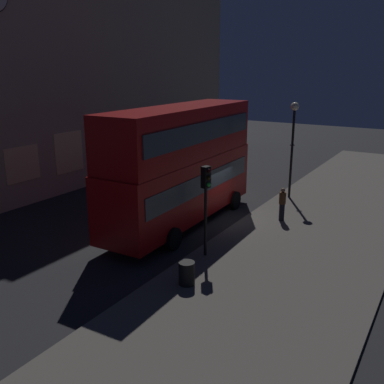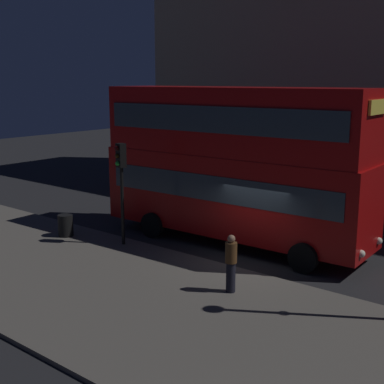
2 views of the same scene
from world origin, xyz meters
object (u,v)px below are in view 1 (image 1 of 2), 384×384
Objects in this scene: double_decker_bus at (181,161)px; traffic_light_far_side at (219,133)px; street_lamp at (293,131)px; traffic_light_near_kerb at (206,192)px; pedestrian at (282,204)px; litter_bin at (187,273)px.

traffic_light_far_side is at bearing 16.71° from double_decker_bus.
street_lamp is (-3.44, -6.50, 1.00)m from traffic_light_far_side.
traffic_light_near_kerb is at bearing 179.15° from street_lamp.
pedestrian is 2.01× the size of litter_bin.
street_lamp is 6.60× the size of litter_bin.
traffic_light_far_side is 17.20m from litter_bin.
traffic_light_far_side is (10.29, 3.43, -0.19)m from double_decker_bus.
double_decker_bus is 5.41m from pedestrian.
double_decker_bus is 6.26× the size of pedestrian.
street_lamp is 3.28× the size of pedestrian.
litter_bin is at bearing 135.05° from pedestrian.
double_decker_bus reaches higher than street_lamp.
traffic_light_far_side is (13.07, 6.36, 0.20)m from traffic_light_near_kerb.
street_lamp is (9.63, -0.14, 1.20)m from traffic_light_near_kerb.
traffic_light_far_side is 2.49× the size of pedestrian.
street_lamp is (6.85, -3.07, 0.82)m from double_decker_bus.
traffic_light_far_side reaches higher than traffic_light_near_kerb.
double_decker_bus is at bearing 7.15° from traffic_light_far_side.
pedestrian is (-7.52, -7.53, -1.99)m from traffic_light_far_side.
litter_bin is (-12.09, -0.50, -3.44)m from street_lamp.
double_decker_bus reaches higher than traffic_light_far_side.
pedestrian is at bearing 1.12° from traffic_light_near_kerb.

